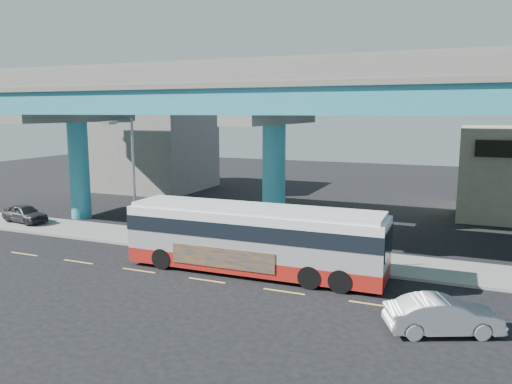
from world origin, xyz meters
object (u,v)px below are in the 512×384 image
at_px(parked_car, 25,213).
at_px(stop_sign, 355,230).
at_px(transit_bus, 254,237).
at_px(street_lamp, 128,163).
at_px(sedan, 443,315).

xyz_separation_m(parked_car, stop_sign, (24.51, -1.37, 1.33)).
bearing_deg(transit_bus, parked_car, 168.61).
xyz_separation_m(parked_car, street_lamp, (10.92, -2.11, 4.32)).
bearing_deg(parked_car, stop_sign, -83.86).
xyz_separation_m(sedan, parked_car, (-29.09, 7.69, 0.12)).
bearing_deg(transit_bus, sedan, -23.46).
bearing_deg(sedan, street_lamp, 49.46).
height_order(transit_bus, sedan, transit_bus).
bearing_deg(parked_car, transit_bus, -91.46).
height_order(transit_bus, parked_car, transit_bus).
distance_m(sedan, parked_car, 30.09).
relative_size(street_lamp, stop_sign, 2.80).
distance_m(transit_bus, parked_car, 20.22).
bearing_deg(stop_sign, sedan, -55.68).
bearing_deg(sedan, transit_bus, 43.68).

